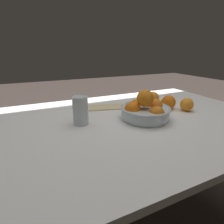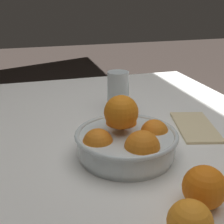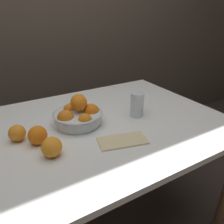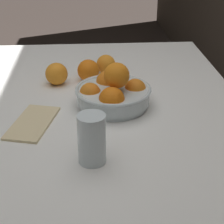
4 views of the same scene
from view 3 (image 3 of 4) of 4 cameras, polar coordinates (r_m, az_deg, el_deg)
name	(u,v)px [view 3 (image 3 of 4)]	position (r m, az deg, el deg)	size (l,w,h in m)	color
ground_plane	(93,221)	(1.61, -4.93, -26.56)	(12.00, 12.00, 0.00)	#3D332D
back_wall	(31,3)	(1.89, -20.43, 25.16)	(8.00, 0.05, 2.60)	#4C4238
dining_table	(89,136)	(1.16, -6.14, -6.26)	(1.46, 0.98, 0.72)	white
fruit_bowl	(78,115)	(1.13, -8.82, -0.89)	(0.25, 0.25, 0.16)	silver
juice_glass	(137,105)	(1.20, 6.54, 1.72)	(0.07, 0.07, 0.14)	#F4A314
orange_loose_near_bowl	(17,133)	(1.07, -23.54, -5.08)	(0.08, 0.08, 0.08)	orange
orange_loose_front	(38,135)	(1.01, -18.85, -5.76)	(0.08, 0.08, 0.08)	orange
orange_loose_aside	(52,147)	(0.92, -15.49, -8.81)	(0.08, 0.08, 0.08)	orange
napkin	(123,141)	(0.99, 2.76, -7.49)	(0.22, 0.11, 0.01)	beige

